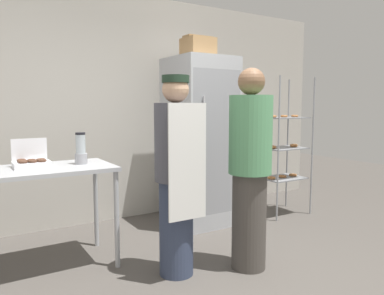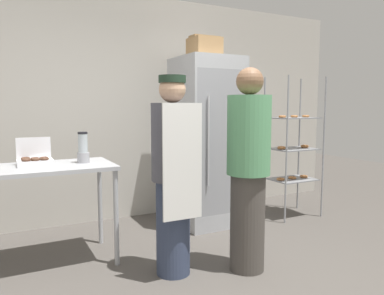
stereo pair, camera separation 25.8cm
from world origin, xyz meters
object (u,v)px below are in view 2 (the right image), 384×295
object	(u,v)px
baking_rack	(293,149)
person_customer	(248,169)
blender_pitcher	(83,149)
person_baker	(173,173)
donut_box	(35,160)
cardboard_storage_box	(204,47)
refrigerator	(207,142)

from	to	relation	value
baking_rack	person_customer	world-z (taller)	baking_rack
blender_pitcher	person_customer	bearing A→B (deg)	-38.31
person_baker	donut_box	bearing A→B (deg)	142.90
baking_rack	blender_pitcher	size ratio (longest dim) A/B	6.22
donut_box	cardboard_storage_box	bearing A→B (deg)	8.31
refrigerator	donut_box	bearing A→B (deg)	-170.08
donut_box	blender_pitcher	world-z (taller)	blender_pitcher
baking_rack	cardboard_storage_box	size ratio (longest dim) A/B	5.43
cardboard_storage_box	person_customer	world-z (taller)	cardboard_storage_box
cardboard_storage_box	person_baker	world-z (taller)	cardboard_storage_box
cardboard_storage_box	blender_pitcher	bearing A→B (deg)	-168.05
donut_box	cardboard_storage_box	world-z (taller)	cardboard_storage_box
blender_pitcher	person_baker	world-z (taller)	person_baker
refrigerator	person_baker	world-z (taller)	refrigerator
person_customer	cardboard_storage_box	bearing A→B (deg)	78.14
refrigerator	blender_pitcher	bearing A→B (deg)	-166.21
refrigerator	person_baker	bearing A→B (deg)	-130.56
donut_box	refrigerator	bearing A→B (deg)	9.92
blender_pitcher	person_customer	distance (m)	1.53
refrigerator	blender_pitcher	distance (m)	1.57
baking_rack	donut_box	world-z (taller)	baking_rack
refrigerator	person_baker	xyz separation A→B (m)	(-0.94, -1.10, -0.13)
baking_rack	blender_pitcher	bearing A→B (deg)	-177.14
refrigerator	cardboard_storage_box	size ratio (longest dim) A/B	6.04
baking_rack	person_customer	bearing A→B (deg)	-144.03
baking_rack	blender_pitcher	world-z (taller)	baking_rack
donut_box	person_customer	world-z (taller)	person_customer
baking_rack	person_baker	size ratio (longest dim) A/B	1.07
baking_rack	person_baker	distance (m)	2.26
person_customer	person_baker	bearing A→B (deg)	160.16
donut_box	person_baker	bearing A→B (deg)	-37.10
refrigerator	person_customer	distance (m)	1.36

